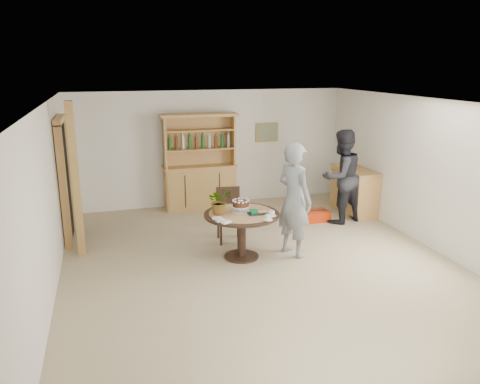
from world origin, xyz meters
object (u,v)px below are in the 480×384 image
teen_boy (294,200)px  red_suitcase (313,216)px  sideboard (354,190)px  dining_chair (229,211)px  dining_table (242,222)px  adult_person (341,177)px  hutch (200,176)px

teen_boy → red_suitcase: 1.99m
sideboard → dining_chair: dining_chair is taller
sideboard → dining_chair: 3.05m
dining_table → adult_person: adult_person is taller
hutch → red_suitcase: 2.57m
sideboard → red_suitcase: 1.15m
sideboard → hutch: bearing=157.8°
hutch → dining_table: bearing=-88.2°
sideboard → teen_boy: bearing=-140.0°
sideboard → adult_person: size_ratio=0.69×
sideboard → adult_person: (-0.59, -0.48, 0.45)m
dining_table → teen_boy: size_ratio=0.64×
sideboard → dining_table: sideboard is taller
dining_table → dining_chair: size_ratio=1.27×
hutch → adult_person: size_ratio=1.11×
hutch → teen_boy: bearing=-72.5°
dining_chair → adult_person: size_ratio=0.51×
hutch → teen_boy: (0.94, -3.00, 0.25)m
dining_chair → adult_person: 2.41m
teen_boy → adult_person: (1.51, 1.28, -0.02)m
sideboard → adult_person: adult_person is taller
sideboard → teen_boy: teen_boy is taller
dining_chair → sideboard: bearing=21.8°
adult_person → hutch: bearing=-51.5°
dining_table → adult_person: 2.66m
adult_person → red_suitcase: adult_person is taller
dining_chair → red_suitcase: size_ratio=1.52×
red_suitcase → sideboard: bearing=11.6°
dining_table → red_suitcase: bearing=36.0°
teen_boy → red_suitcase: (1.04, 1.48, -0.83)m
dining_table → adult_person: bearing=26.5°
hutch → dining_chair: (0.10, -2.07, -0.15)m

